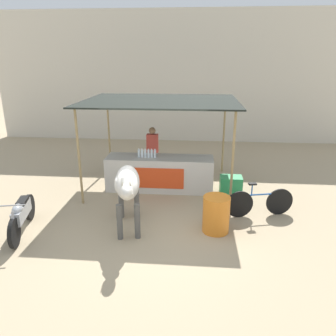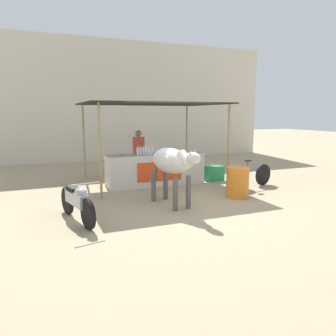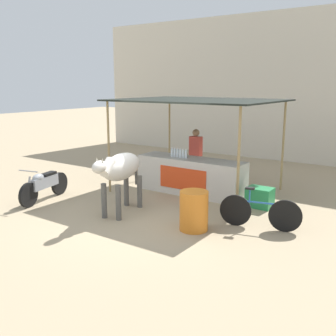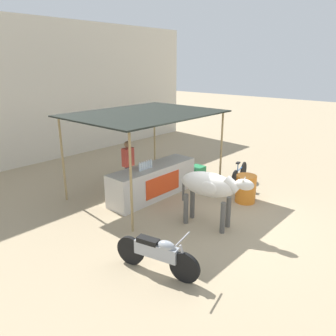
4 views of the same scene
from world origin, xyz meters
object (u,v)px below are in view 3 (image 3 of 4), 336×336
stall_counter (191,176)px  vendor_behind_counter (196,157)px  cooler_box (260,197)px  motorcycle_parked (44,184)px  bicycle_leaning (260,212)px  water_barrel (194,211)px  cow (120,169)px

stall_counter → vendor_behind_counter: vendor_behind_counter is taller
cooler_box → motorcycle_parked: bearing=-150.9°
cooler_box → bicycle_leaning: bearing=-68.5°
vendor_behind_counter → stall_counter: bearing=-68.3°
water_barrel → bicycle_leaning: bearing=37.7°
stall_counter → motorcycle_parked: stall_counter is taller
motorcycle_parked → vendor_behind_counter: bearing=55.4°
water_barrel → cow: (-1.91, -0.05, 0.63)m
stall_counter → vendor_behind_counter: bearing=111.7°
cow → bicycle_leaning: 3.17m
stall_counter → cooler_box: 2.02m
stall_counter → cow: bearing=-100.4°
stall_counter → bicycle_leaning: (2.54, -1.46, -0.13)m
cow → stall_counter: bearing=79.6°
cow → motorcycle_parked: size_ratio=1.05×
motorcycle_parked → bicycle_leaning: size_ratio=1.09×
stall_counter → bicycle_leaning: 2.94m
cooler_box → bicycle_leaning: bicycle_leaning is taller
motorcycle_parked → cooler_box: bearing=29.1°
cow → bicycle_leaning: (2.97, 0.87, -0.69)m
vendor_behind_counter → water_barrel: vendor_behind_counter is taller
stall_counter → motorcycle_parked: size_ratio=1.69×
stall_counter → bicycle_leaning: bearing=-29.9°
stall_counter → vendor_behind_counter: (-0.30, 0.75, 0.37)m
water_barrel → bicycle_leaning: 1.35m
stall_counter → cow: (-0.43, -2.33, 0.55)m
water_barrel → motorcycle_parked: motorcycle_parked is taller
water_barrel → motorcycle_parked: (-4.15, -0.41, 0.02)m
cooler_box → bicycle_leaning: (0.54, -1.36, 0.11)m
water_barrel → cooler_box: bearing=76.4°
stall_counter → motorcycle_parked: (-2.68, -2.70, -0.05)m
bicycle_leaning → water_barrel: bearing=-142.3°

